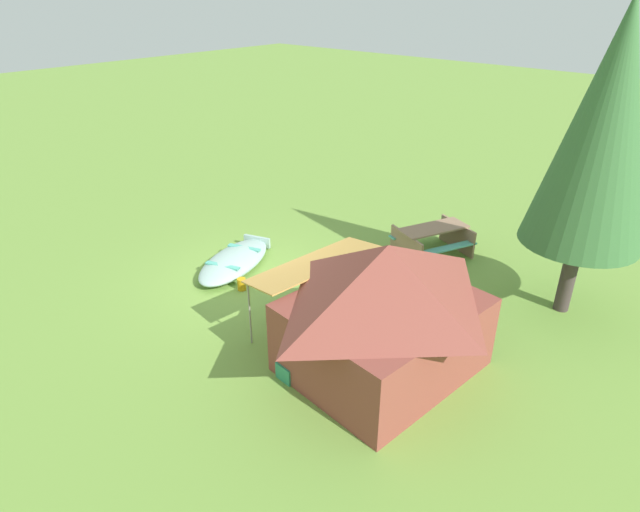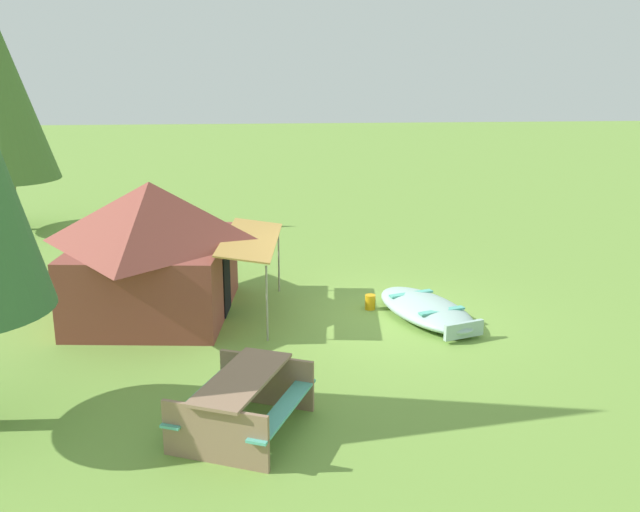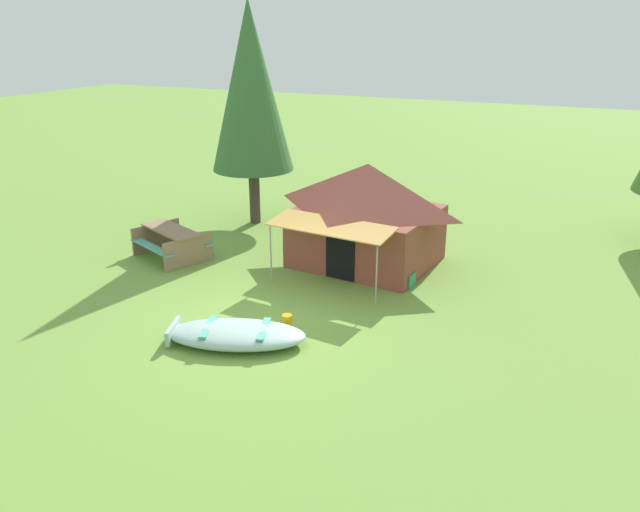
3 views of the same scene
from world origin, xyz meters
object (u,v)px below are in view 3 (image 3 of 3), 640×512
(canvas_cabin_tent, at_px, (367,213))
(fuel_can, at_px, (287,322))
(beached_rowboat, at_px, (236,334))
(picnic_table, at_px, (172,240))
(cooler_box, at_px, (404,279))
(pine_tree_back_left, at_px, (251,87))

(canvas_cabin_tent, height_order, fuel_can, canvas_cabin_tent)
(beached_rowboat, bearing_deg, picnic_table, 140.17)
(picnic_table, bearing_deg, fuel_can, -27.18)
(beached_rowboat, distance_m, picnic_table, 5.24)
(picnic_table, xyz_separation_m, fuel_can, (4.62, -2.37, -0.34))
(canvas_cabin_tent, distance_m, cooler_box, 2.07)
(fuel_can, height_order, pine_tree_back_left, pine_tree_back_left)
(beached_rowboat, relative_size, fuel_can, 10.04)
(cooler_box, height_order, fuel_can, cooler_box)
(beached_rowboat, relative_size, cooler_box, 6.41)
(cooler_box, xyz_separation_m, pine_tree_back_left, (-5.68, 2.88, 3.89))
(fuel_can, bearing_deg, cooler_box, 64.80)
(canvas_cabin_tent, bearing_deg, picnic_table, -159.50)
(beached_rowboat, xyz_separation_m, cooler_box, (2.06, 4.07, -0.03))
(picnic_table, bearing_deg, pine_tree_back_left, 83.61)
(fuel_can, bearing_deg, beached_rowboat, -121.71)
(beached_rowboat, bearing_deg, cooler_box, 63.17)
(beached_rowboat, height_order, pine_tree_back_left, pine_tree_back_left)
(beached_rowboat, relative_size, picnic_table, 1.31)
(beached_rowboat, relative_size, pine_tree_back_left, 0.45)
(picnic_table, height_order, fuel_can, picnic_table)
(canvas_cabin_tent, xyz_separation_m, cooler_box, (1.35, -1.05, -1.17))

